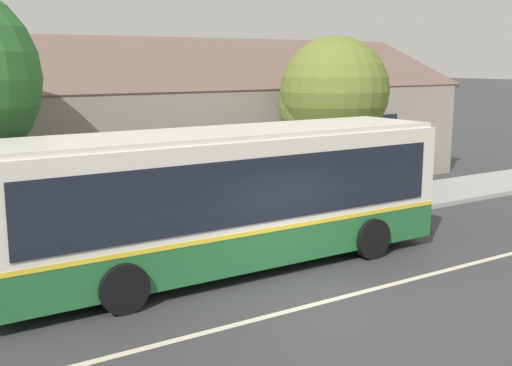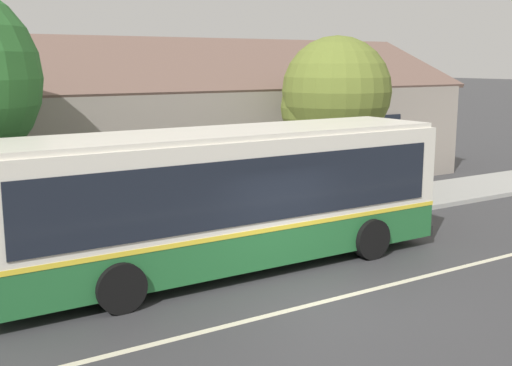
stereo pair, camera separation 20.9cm
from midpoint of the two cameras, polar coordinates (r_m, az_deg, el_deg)
name	(u,v)px [view 1 (the left image)]	position (r m, az deg, el deg)	size (l,w,h in m)	color
ground_plane	(328,301)	(13.21, 6.00, -10.38)	(300.00, 300.00, 0.00)	#38383A
sidewalk_far	(191,232)	(18.00, -6.16, -4.38)	(60.00, 3.00, 0.15)	#9E9E99
lane_divider_stripe	(328,301)	(13.21, 6.00, -10.36)	(60.00, 0.16, 0.01)	beige
community_building	(119,135)	(24.98, -12.31, 4.16)	(26.99, 9.62, 6.72)	gray
transit_bus	(226,196)	(14.65, -3.07, -1.15)	(11.03, 2.78, 3.23)	#236633
bench_down_street	(78,235)	(16.30, -15.89, -4.49)	(1.89, 0.51, 0.94)	brown
street_tree_primary	(330,96)	(21.49, 6.29, 7.71)	(3.60, 3.60, 5.60)	#4C3828
bus_stop_sign	(353,166)	(19.65, 8.34, 1.52)	(0.36, 0.07, 2.40)	gray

